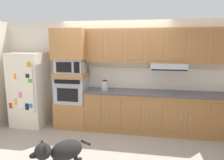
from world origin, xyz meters
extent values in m
plane|color=#9E9389|center=(0.00, 0.00, 0.00)|extent=(9.60, 9.60, 0.00)
cube|color=silver|center=(0.00, 1.11, 1.25)|extent=(6.20, 0.12, 2.50)
cube|color=silver|center=(-2.04, 0.68, 0.88)|extent=(0.76, 0.70, 1.76)
cylinder|color=silver|center=(-1.71, 0.31, 0.98)|extent=(0.02, 0.02, 1.10)
cube|color=orange|center=(-1.80, 0.33, 1.53)|extent=(0.09, 0.01, 0.12)
cube|color=black|center=(-1.92, 0.33, 0.56)|extent=(0.09, 0.01, 0.15)
cube|color=black|center=(-1.85, 0.33, 1.27)|extent=(0.09, 0.01, 0.09)
cube|color=red|center=(-2.33, 0.33, 0.56)|extent=(0.08, 0.01, 0.13)
cube|color=white|center=(-2.07, 0.33, 0.61)|extent=(0.12, 0.01, 0.15)
cube|color=gold|center=(-2.19, 0.33, 0.66)|extent=(0.07, 0.01, 0.15)
cube|color=#337FDB|center=(-1.83, 0.33, 0.59)|extent=(0.10, 0.01, 0.09)
cube|color=orange|center=(-2.16, 0.33, 1.25)|extent=(0.05, 0.01, 0.13)
cube|color=green|center=(-1.80, 0.33, 1.16)|extent=(0.10, 0.01, 0.08)
cube|color=pink|center=(-2.06, 0.33, 0.83)|extent=(0.08, 0.01, 0.13)
cube|color=#A8703D|center=(-0.99, 0.75, 0.30)|extent=(0.74, 0.62, 0.60)
cube|color=#A8AAAF|center=(-0.99, 0.75, 0.90)|extent=(0.70, 0.58, 0.60)
cube|color=black|center=(-0.99, 0.45, 0.84)|extent=(0.49, 0.01, 0.30)
cube|color=black|center=(-0.99, 0.45, 1.14)|extent=(0.60, 0.01, 0.09)
cylinder|color=#A8AAAF|center=(-0.99, 0.43, 1.03)|extent=(0.56, 0.02, 0.02)
cube|color=#A8703D|center=(-0.99, 0.75, 1.25)|extent=(0.74, 0.62, 0.10)
cube|color=#A8AAAF|center=(-0.99, 0.75, 1.46)|extent=(0.64, 0.53, 0.32)
cube|color=black|center=(-1.06, 0.48, 1.46)|extent=(0.35, 0.01, 0.22)
cube|color=black|center=(-0.76, 0.48, 1.46)|extent=(0.13, 0.01, 0.24)
cube|color=#A8703D|center=(-0.99, 0.75, 1.96)|extent=(0.74, 0.62, 0.68)
cube|color=#A8703D|center=(0.91, 0.75, 0.44)|extent=(3.06, 0.60, 0.88)
cube|color=#9A6738|center=(-0.40, 0.44, 0.46)|extent=(0.37, 0.01, 0.70)
cylinder|color=#BCBCC1|center=(-0.27, 0.43, 0.46)|extent=(0.01, 0.01, 0.12)
cube|color=#9A6738|center=(0.04, 0.44, 0.46)|extent=(0.37, 0.01, 0.70)
cylinder|color=#BCBCC1|center=(-0.09, 0.43, 0.46)|extent=(0.01, 0.01, 0.12)
cube|color=#9A6738|center=(0.48, 0.44, 0.46)|extent=(0.37, 0.01, 0.70)
cylinder|color=#BCBCC1|center=(0.61, 0.43, 0.46)|extent=(0.01, 0.01, 0.12)
cube|color=#9A6738|center=(0.91, 0.44, 0.46)|extent=(0.37, 0.01, 0.70)
cylinder|color=#BCBCC1|center=(0.78, 0.43, 0.46)|extent=(0.01, 0.01, 0.12)
cube|color=#9A6738|center=(1.35, 0.44, 0.46)|extent=(0.37, 0.01, 0.70)
cylinder|color=#BCBCC1|center=(1.48, 0.43, 0.46)|extent=(0.01, 0.01, 0.12)
cube|color=#9A6738|center=(1.79, 0.44, 0.46)|extent=(0.37, 0.01, 0.70)
cylinder|color=#BCBCC1|center=(1.66, 0.43, 0.46)|extent=(0.01, 0.01, 0.12)
cube|color=#9A6738|center=(2.22, 0.44, 0.46)|extent=(0.37, 0.01, 0.70)
cube|color=#4C4C51|center=(0.91, 0.75, 0.90)|extent=(3.10, 0.64, 0.04)
cube|color=white|center=(0.91, 1.04, 1.17)|extent=(3.10, 0.02, 0.50)
cube|color=#A8703D|center=(0.91, 0.88, 1.93)|extent=(3.06, 0.34, 0.74)
cube|color=#A8AAAF|center=(1.20, 0.81, 1.49)|extent=(0.76, 0.48, 0.14)
cube|color=black|center=(1.20, 0.59, 1.43)|extent=(0.72, 0.04, 0.02)
cube|color=#9A6738|center=(-0.40, 0.70, 1.93)|extent=(0.37, 0.01, 0.63)
cube|color=#9A6738|center=(0.04, 0.70, 1.93)|extent=(0.37, 0.01, 0.63)
cube|color=#9A6738|center=(0.48, 0.70, 1.93)|extent=(0.37, 0.01, 0.63)
cube|color=#9A6738|center=(0.91, 0.70, 1.93)|extent=(0.37, 0.01, 0.63)
cube|color=#9A6738|center=(1.35, 0.70, 1.93)|extent=(0.37, 0.01, 0.63)
cube|color=#9A6738|center=(1.79, 0.70, 1.93)|extent=(0.37, 0.01, 0.63)
cube|color=#9A6738|center=(2.22, 0.70, 1.93)|extent=(0.37, 0.01, 0.63)
cylinder|color=blue|center=(1.33, 0.63, 0.93)|extent=(0.03, 0.10, 0.03)
cylinder|color=silver|center=(1.44, 0.62, 0.93)|extent=(0.02, 0.12, 0.01)
cylinder|color=#A8AAAF|center=(-0.18, 0.70, 1.03)|extent=(0.17, 0.17, 0.22)
cylinder|color=black|center=(-0.18, 0.70, 1.15)|extent=(0.10, 0.10, 0.02)
ellipsoid|color=black|center=(-0.38, -1.13, 0.43)|extent=(0.55, 0.54, 0.29)
sphere|color=black|center=(-0.63, -1.37, 0.51)|extent=(0.23, 0.23, 0.23)
ellipsoid|color=black|center=(-0.71, -1.45, 0.49)|extent=(0.16, 0.15, 0.08)
cone|color=black|center=(-0.56, -1.42, 0.61)|extent=(0.06, 0.06, 0.07)
cone|color=black|center=(-0.67, -1.30, 0.61)|extent=(0.06, 0.06, 0.07)
cylinder|color=black|center=(-0.15, -0.92, 0.46)|extent=(0.15, 0.14, 0.13)
camera|label=1|loc=(0.77, -3.81, 1.98)|focal=33.27mm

